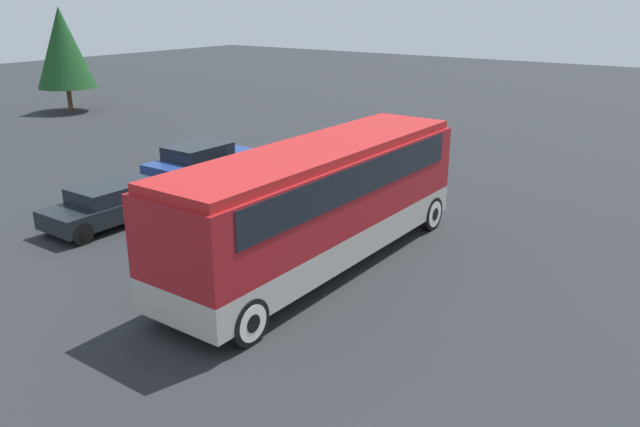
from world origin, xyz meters
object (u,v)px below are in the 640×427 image
object	(u,v)px
tour_bus	(322,195)
parked_car_near	(261,174)
parked_car_mid	(118,202)
parked_car_far	(201,161)

from	to	relation	value
tour_bus	parked_car_near	bearing A→B (deg)	54.22
parked_car_mid	parked_car_near	bearing A→B (deg)	-17.90
parked_car_near	parked_car_mid	distance (m)	5.25
tour_bus	parked_car_far	xyz separation A→B (m)	(4.18, 8.84, -1.26)
parked_car_near	parked_car_mid	bearing A→B (deg)	162.10
tour_bus	parked_car_near	distance (m)	6.99
tour_bus	parked_car_near	xyz separation A→B (m)	(4.02, 5.58, -1.24)
parked_car_mid	tour_bus	bearing A→B (deg)	-82.28
parked_car_mid	parked_car_far	size ratio (longest dim) A/B	1.06
tour_bus	parked_car_far	distance (m)	9.86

